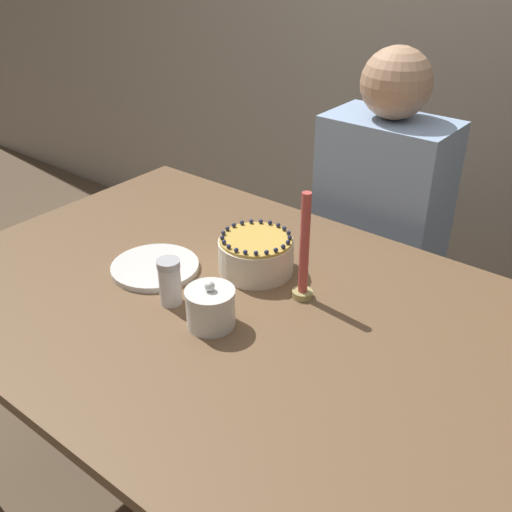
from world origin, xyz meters
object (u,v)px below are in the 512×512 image
(cake, at_px, (256,255))
(candle, at_px, (304,257))
(person_man_blue_shirt, at_px, (376,260))
(sugar_shaker, at_px, (170,282))
(sugar_bowl, at_px, (210,307))

(cake, bearing_deg, candle, -8.95)
(candle, distance_m, person_man_blue_shirt, 0.70)
(sugar_shaker, bearing_deg, person_man_blue_shirt, 80.72)
(person_man_blue_shirt, bearing_deg, cake, 83.50)
(candle, xyz_separation_m, person_man_blue_shirt, (-0.10, 0.61, -0.33))
(cake, bearing_deg, sugar_bowl, -74.83)
(cake, relative_size, sugar_bowl, 1.69)
(cake, bearing_deg, person_man_blue_shirt, 83.50)
(cake, bearing_deg, sugar_shaker, -105.62)
(cake, relative_size, candle, 0.70)
(cake, height_order, sugar_shaker, sugar_shaker)
(sugar_bowl, xyz_separation_m, person_man_blue_shirt, (-0.00, 0.84, -0.26))
(sugar_shaker, distance_m, person_man_blue_shirt, 0.89)
(candle, bearing_deg, sugar_bowl, -113.75)
(sugar_bowl, height_order, person_man_blue_shirt, person_man_blue_shirt)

